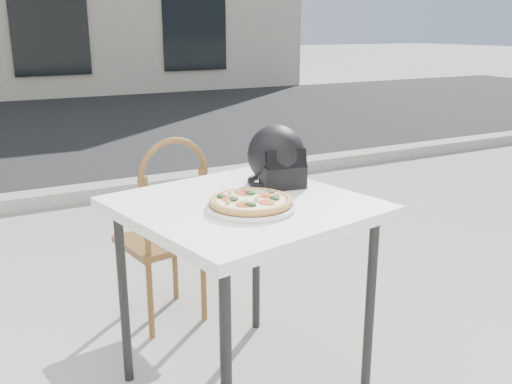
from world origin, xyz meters
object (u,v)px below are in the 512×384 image
helmet (277,158)px  cafe_chair_main (167,222)px  pizza (251,201)px  plate (251,207)px  cafe_table_main (244,220)px

helmet → cafe_chair_main: size_ratio=0.30×
helmet → pizza: bearing=-126.9°
plate → pizza: bearing=68.2°
cafe_table_main → pizza: bearing=-102.2°
plate → cafe_chair_main: 0.85m
pizza → helmet: helmet is taller
plate → helmet: size_ratio=1.30×
cafe_chair_main → pizza: bearing=86.1°
plate → helmet: bearing=44.7°
pizza → cafe_chair_main: size_ratio=0.34×
helmet → cafe_chair_main: (-0.34, 0.53, -0.40)m
cafe_chair_main → plate: bearing=86.1°
plate → cafe_table_main: bearing=77.8°
plate → pizza: size_ratio=1.13×
cafe_table_main → pizza: size_ratio=3.04×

